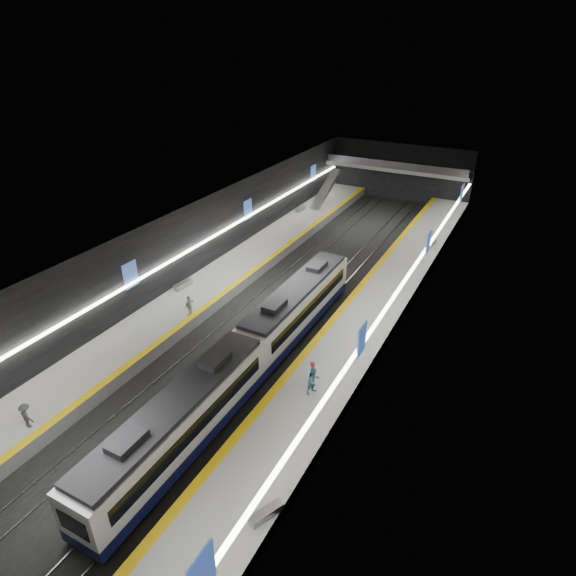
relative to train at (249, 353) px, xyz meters
The scene contains 26 objects.
ground 10.54m from the train, 104.04° to the left, with size 70.00×70.00×0.00m, color black.
ceiling 11.83m from the train, 104.04° to the left, with size 20.00×70.00×0.04m, color beige.
wall_left 16.11m from the train, 141.34° to the left, with size 0.04×70.00×8.00m, color black.
wall_right 12.63m from the train, 53.13° to the left, with size 0.04×70.00×8.00m, color black.
wall_back 45.11m from the train, 93.18° to the left, with size 20.00×0.04×8.00m, color black.
platform_left 14.24m from the train, 135.00° to the left, with size 5.00×70.00×1.00m, color slate.
tile_surface_left 14.19m from the train, 135.00° to the left, with size 5.00×70.00×0.02m, color #ABABA6.
tactile_strip_left 12.74m from the train, 127.95° to the left, with size 0.60×70.00×0.02m, color yellow.
platform_right 11.31m from the train, 63.43° to the left, with size 5.00×70.00×1.00m, color slate.
tile_surface_right 11.24m from the train, 63.43° to the left, with size 5.00×70.00×0.02m, color #ABABA6.
tactile_strip_right 10.45m from the train, 74.36° to the left, with size 0.60×70.00×0.02m, color yellow.
rails 10.53m from the train, 104.04° to the left, with size 6.52×70.00×0.12m.
train is the anchor object (origin of this frame).
ad_posters 11.51m from the train, 102.80° to the left, with size 19.94×53.50×2.20m.
cove_light_left 15.93m from the train, 140.89° to the left, with size 0.25×68.60×0.12m, color white.
cove_light_right 12.48m from the train, 53.87° to the left, with size 0.25×68.60×0.12m, color white.
mezzanine_bridge 43.09m from the train, 93.33° to the left, with size 20.00×3.00×1.50m.
escalator 37.37m from the train, 105.52° to the left, with size 1.20×8.00×0.60m, color #99999E.
bench_left_near 13.86m from the train, 148.05° to the left, with size 0.56×2.01×0.49m, color #99999E.
bench_left_far 33.40m from the train, 110.24° to the left, with size 0.51×1.84×0.45m, color #99999E.
bench_right_near 12.00m from the train, 54.17° to the right, with size 0.51×1.84×0.45m, color #99999E.
bench_right_far 28.41m from the train, 77.10° to the left, with size 0.50×1.81×0.44m, color #99999E.
passenger_right_a 4.84m from the train, ahead, with size 0.70×0.46×1.93m, color #CD4C4F.
passenger_right_b 5.18m from the train, ahead, with size 0.94×0.74×1.94m, color teal.
passenger_left_a 8.92m from the train, 155.25° to the left, with size 1.06×0.44×1.80m, color beige.
passenger_left_b 14.07m from the train, 128.01° to the right, with size 1.10×0.63×1.70m, color #3D3C43.
Camera 1 is at (17.64, -32.84, 22.18)m, focal length 30.00 mm.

